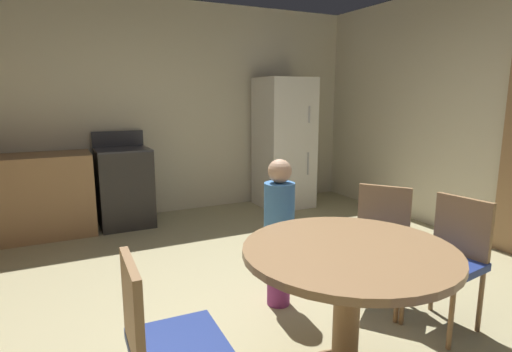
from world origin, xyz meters
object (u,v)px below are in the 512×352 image
object	(u,v)px
oven_range	(124,186)
chair_northeast	(380,238)
refrigerator	(284,143)
person_child	(279,229)
chair_west	(162,339)
dining_table	(348,278)
chair_east	(451,255)

from	to	relation	value
oven_range	chair_northeast	world-z (taller)	oven_range
refrigerator	person_child	world-z (taller)	refrigerator
chair_west	chair_northeast	xyz separation A→B (m)	(1.74, 0.56, 0.00)
dining_table	chair_east	distance (m)	0.98
refrigerator	dining_table	distance (m)	3.70
refrigerator	chair_east	distance (m)	3.28
chair_west	person_child	world-z (taller)	person_child
dining_table	chair_northeast	size ratio (longest dim) A/B	1.27
oven_range	chair_northeast	size ratio (longest dim) A/B	1.26
dining_table	person_child	world-z (taller)	person_child
dining_table	person_child	bearing A→B (deg)	83.88
refrigerator	chair_east	xyz separation A→B (m)	(-0.60, -3.20, -0.38)
refrigerator	chair_northeast	xyz separation A→B (m)	(-0.79, -2.75, -0.38)
oven_range	dining_table	bearing A→B (deg)	-80.23
dining_table	chair_northeast	xyz separation A→B (m)	(0.77, 0.59, -0.09)
oven_range	chair_west	xyz separation A→B (m)	(-0.39, -3.37, 0.03)
chair_east	refrigerator	bearing A→B (deg)	-108.92
dining_table	chair_east	world-z (taller)	chair_east
chair_northeast	chair_east	world-z (taller)	same
person_child	refrigerator	bearing A→B (deg)	155.28
oven_range	chair_northeast	xyz separation A→B (m)	(1.36, -2.81, 0.03)
person_child	chair_northeast	bearing A→B (deg)	71.88
chair_east	person_child	size ratio (longest dim) A/B	0.80
refrigerator	chair_west	bearing A→B (deg)	-127.36
chair_northeast	person_child	bearing A→B (deg)	-61.69
refrigerator	chair_east	bearing A→B (deg)	-100.55
chair_east	dining_table	bearing A→B (deg)	0.00
refrigerator	person_child	distance (m)	2.87
chair_west	chair_east	world-z (taller)	same
oven_range	chair_east	xyz separation A→B (m)	(1.55, -3.26, 0.03)
oven_range	chair_east	bearing A→B (deg)	-64.60
dining_table	chair_east	size ratio (longest dim) A/B	1.27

